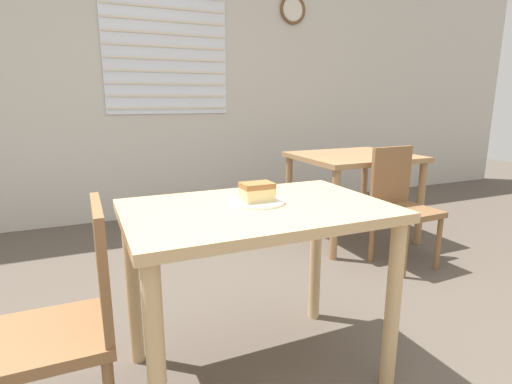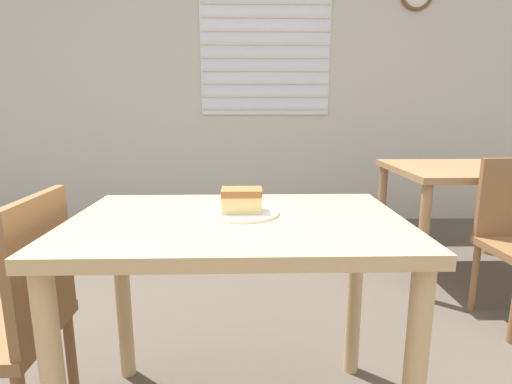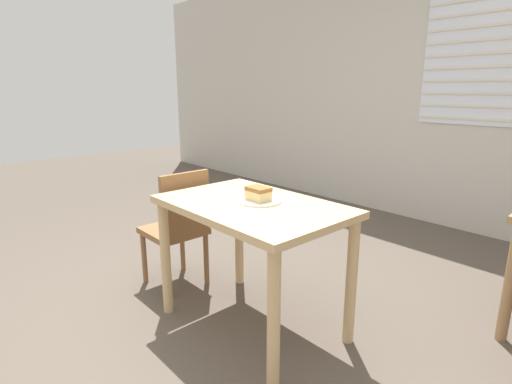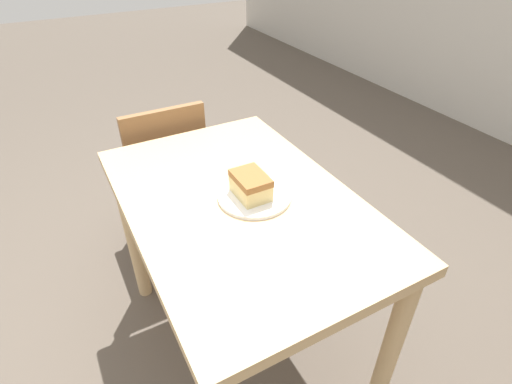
{
  "view_description": "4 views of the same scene",
  "coord_description": "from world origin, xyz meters",
  "views": [
    {
      "loc": [
        -0.55,
        -1.05,
        1.17
      ],
      "look_at": [
        0.09,
        0.42,
        0.8
      ],
      "focal_mm": 28.0,
      "sensor_mm": 36.0,
      "label": 1
    },
    {
      "loc": [
        0.1,
        -0.85,
        1.09
      ],
      "look_at": [
        0.13,
        0.42,
        0.83
      ],
      "focal_mm": 28.0,
      "sensor_mm": 36.0,
      "label": 2
    },
    {
      "loc": [
        1.65,
        -1.03,
        1.36
      ],
      "look_at": [
        0.06,
        0.4,
        0.81
      ],
      "focal_mm": 28.0,
      "sensor_mm": 36.0,
      "label": 3
    },
    {
      "loc": [
        1.0,
        -0.08,
        1.51
      ],
      "look_at": [
        0.09,
        0.41,
        0.77
      ],
      "focal_mm": 28.0,
      "sensor_mm": 36.0,
      "label": 4
    }
  ],
  "objects": [
    {
      "name": "cake_slice",
      "position": [
        0.09,
        0.39,
        0.81
      ],
      "size": [
        0.13,
        0.09,
        0.07
      ],
      "color": "#E0C67F",
      "rests_on": "plate"
    },
    {
      "name": "plate",
      "position": [
        0.09,
        0.4,
        0.76
      ],
      "size": [
        0.23,
        0.23,
        0.01
      ],
      "color": "white",
      "rests_on": "dining_table_near"
    },
    {
      "name": "ground_plane",
      "position": [
        0.0,
        0.0,
        0.0
      ],
      "size": [
        14.0,
        14.0,
        0.0
      ],
      "primitive_type": "plane",
      "color": "brown"
    },
    {
      "name": "chair_near_window",
      "position": [
        -0.63,
        0.3,
        0.45
      ],
      "size": [
        0.38,
        0.38,
        0.84
      ],
      "rotation": [
        0.0,
        0.0,
        -1.57
      ],
      "color": "brown",
      "rests_on": "ground_plane"
    },
    {
      "name": "dining_table_near",
      "position": [
        0.07,
        0.36,
        0.64
      ],
      "size": [
        1.04,
        0.68,
        0.76
      ],
      "color": "tan",
      "rests_on": "ground_plane"
    }
  ]
}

